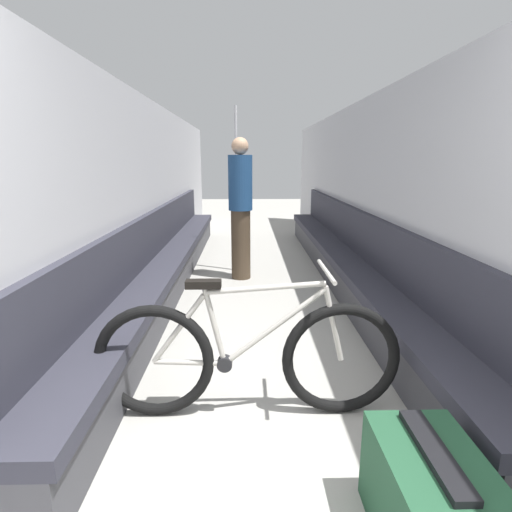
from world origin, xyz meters
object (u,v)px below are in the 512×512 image
object	(u,v)px
bicycle	(248,358)
grab_pole_near	(236,194)
bench_seat_row_right	(345,261)
luggage_bag	(429,501)
bench_seat_row_left	(168,262)
passenger_standing	(241,208)

from	to	relation	value
bicycle	grab_pole_near	bearing A→B (deg)	75.43
bench_seat_row_right	bicycle	bearing A→B (deg)	-115.37
bench_seat_row_right	grab_pole_near	xyz separation A→B (m)	(-1.34, 0.73, 0.76)
grab_pole_near	luggage_bag	world-z (taller)	grab_pole_near
bench_seat_row_left	bench_seat_row_right	bearing A→B (deg)	0.00
bench_seat_row_left	grab_pole_near	xyz separation A→B (m)	(0.82, 0.73, 0.76)
grab_pole_near	bicycle	bearing A→B (deg)	-87.57
bench_seat_row_left	passenger_standing	xyz separation A→B (m)	(0.88, 0.35, 0.62)
bench_seat_row_left	passenger_standing	bearing A→B (deg)	22.02
bicycle	grab_pole_near	world-z (taller)	grab_pole_near
bench_seat_row_left	grab_pole_near	bearing A→B (deg)	41.71
luggage_bag	bench_seat_row_left	bearing A→B (deg)	115.99
luggage_bag	grab_pole_near	bearing A→B (deg)	101.49
bench_seat_row_right	passenger_standing	size ratio (longest dim) A/B	3.83
bench_seat_row_left	passenger_standing	world-z (taller)	passenger_standing
bench_seat_row_right	luggage_bag	world-z (taller)	bench_seat_row_right
bench_seat_row_left	passenger_standing	distance (m)	1.13
bench_seat_row_right	passenger_standing	xyz separation A→B (m)	(-1.28, 0.35, 0.62)
bench_seat_row_left	bicycle	world-z (taller)	bench_seat_row_left
bicycle	luggage_bag	xyz separation A→B (m)	(0.70, -0.88, -0.16)
bicycle	bench_seat_row_right	bearing A→B (deg)	47.63
bench_seat_row_left	luggage_bag	bearing A→B (deg)	-64.01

